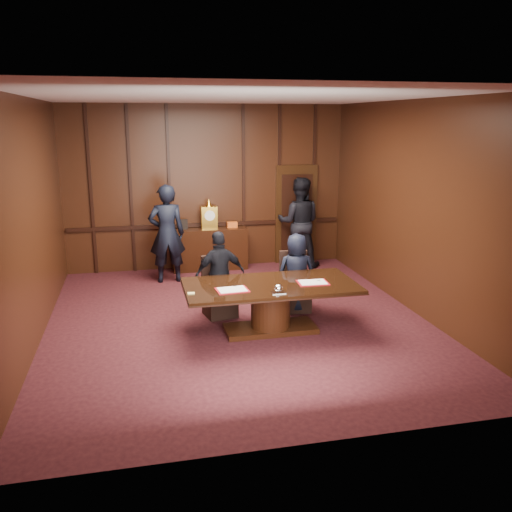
{
  "coord_description": "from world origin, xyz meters",
  "views": [
    {
      "loc": [
        -1.53,
        -8.09,
        3.18
      ],
      "look_at": [
        0.32,
        0.11,
        1.05
      ],
      "focal_mm": 38.0,
      "sensor_mm": 36.0,
      "label": 1
    }
  ],
  "objects_px": {
    "sideboard": "(210,247)",
    "signatory_right": "(296,273)",
    "signatory_left": "(220,275)",
    "conference_table": "(271,300)",
    "witness_right": "(299,222)",
    "witness_left": "(167,234)"
  },
  "relations": [
    {
      "from": "sideboard",
      "to": "witness_left",
      "type": "relative_size",
      "value": 0.82
    },
    {
      "from": "sideboard",
      "to": "witness_left",
      "type": "bearing_deg",
      "value": -142.08
    },
    {
      "from": "signatory_left",
      "to": "witness_right",
      "type": "bearing_deg",
      "value": -137.18
    },
    {
      "from": "signatory_right",
      "to": "conference_table",
      "type": "bearing_deg",
      "value": 55.17
    },
    {
      "from": "signatory_left",
      "to": "signatory_right",
      "type": "distance_m",
      "value": 1.3
    },
    {
      "from": "witness_right",
      "to": "conference_table",
      "type": "bearing_deg",
      "value": 85.23
    },
    {
      "from": "conference_table",
      "to": "witness_right",
      "type": "xyz_separation_m",
      "value": [
        1.55,
        3.6,
        0.47
      ]
    },
    {
      "from": "witness_left",
      "to": "sideboard",
      "type": "bearing_deg",
      "value": -143.98
    },
    {
      "from": "conference_table",
      "to": "witness_left",
      "type": "height_order",
      "value": "witness_left"
    },
    {
      "from": "witness_right",
      "to": "witness_left",
      "type": "bearing_deg",
      "value": 29.79
    },
    {
      "from": "sideboard",
      "to": "signatory_right",
      "type": "bearing_deg",
      "value": -70.34
    },
    {
      "from": "witness_left",
      "to": "witness_right",
      "type": "height_order",
      "value": "witness_right"
    },
    {
      "from": "signatory_right",
      "to": "signatory_left",
      "type": "bearing_deg",
      "value": 4.26
    },
    {
      "from": "sideboard",
      "to": "conference_table",
      "type": "xyz_separation_m",
      "value": [
        0.41,
        -3.76,
        0.02
      ]
    },
    {
      "from": "witness_left",
      "to": "signatory_left",
      "type": "bearing_deg",
      "value": 105.74
    },
    {
      "from": "sideboard",
      "to": "signatory_left",
      "type": "height_order",
      "value": "sideboard"
    },
    {
      "from": "signatory_left",
      "to": "witness_right",
      "type": "distance_m",
      "value": 3.57
    },
    {
      "from": "conference_table",
      "to": "signatory_left",
      "type": "bearing_deg",
      "value": 129.09
    },
    {
      "from": "witness_left",
      "to": "witness_right",
      "type": "xyz_separation_m",
      "value": [
        2.91,
        0.58,
        0.0
      ]
    },
    {
      "from": "signatory_left",
      "to": "conference_table",
      "type": "bearing_deg",
      "value": 120.07
    },
    {
      "from": "sideboard",
      "to": "witness_right",
      "type": "distance_m",
      "value": 2.03
    },
    {
      "from": "signatory_left",
      "to": "signatory_right",
      "type": "height_order",
      "value": "signatory_left"
    }
  ]
}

